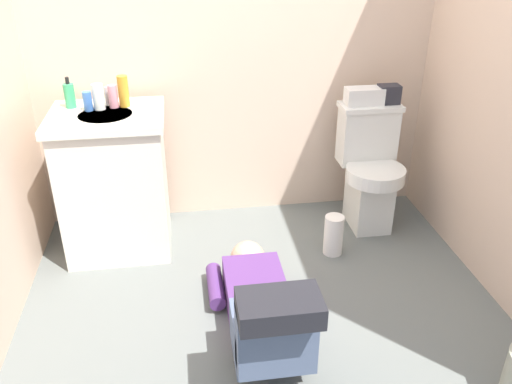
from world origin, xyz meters
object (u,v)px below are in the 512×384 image
object	(u,v)px
vanity_cabinet	(115,181)
paper_towel_roll	(333,235)
faucet	(107,96)
bottle_blue	(88,101)
person_plumber	(262,308)
toiletry_bag	(389,94)
bottle_pink	(113,96)
toilet	(369,169)
bottle_white	(98,97)
soap_dispenser	(70,95)
tissue_box	(364,96)
bottle_amber	(123,91)

from	to	relation	value
vanity_cabinet	paper_towel_roll	size ratio (longest dim) A/B	3.43
vanity_cabinet	faucet	bearing A→B (deg)	90.00
bottle_blue	person_plumber	bearing A→B (deg)	-50.67
toiletry_bag	bottle_pink	distance (m)	1.58
faucet	bottle_pink	distance (m)	0.06
toilet	vanity_cabinet	bearing A→B (deg)	-177.92
bottle_white	bottle_blue	bearing A→B (deg)	-165.03
paper_towel_roll	vanity_cabinet	bearing A→B (deg)	167.63
bottle_white	faucet	bearing A→B (deg)	64.02
vanity_cabinet	bottle_pink	world-z (taller)	bottle_pink
person_plumber	bottle_blue	size ratio (longest dim) A/B	10.43
faucet	person_plumber	xyz separation A→B (m)	(0.69, -1.04, -0.69)
soap_dispenser	person_plumber	bearing A→B (deg)	-49.18
faucet	paper_towel_roll	xyz separation A→B (m)	(1.21, -0.41, -0.75)
tissue_box	bottle_pink	bearing A→B (deg)	-177.79
vanity_cabinet	bottle_pink	bearing A→B (deg)	67.02
bottle_amber	vanity_cabinet	bearing A→B (deg)	-133.72
toiletry_bag	bottle_white	xyz separation A→B (m)	(-1.65, -0.08, 0.08)
toiletry_bag	paper_towel_roll	size ratio (longest dim) A/B	0.52
bottle_pink	paper_towel_roll	size ratio (longest dim) A/B	0.51
tissue_box	bottle_amber	size ratio (longest dim) A/B	1.31
tissue_box	person_plumber	bearing A→B (deg)	-126.47
toilet	person_plumber	xyz separation A→B (m)	(-0.82, -0.95, -0.19)
soap_dispenser	bottle_pink	world-z (taller)	soap_dispenser
person_plumber	tissue_box	size ratio (longest dim) A/B	4.84
toilet	soap_dispenser	size ratio (longest dim) A/B	4.52
bottle_white	bottle_amber	size ratio (longest dim) A/B	0.81
toilet	faucet	distance (m)	1.59
toiletry_bag	bottle_amber	bearing A→B (deg)	-178.26
vanity_cabinet	bottle_blue	distance (m)	0.46
toilet	person_plumber	distance (m)	1.27
faucet	person_plumber	world-z (taller)	faucet
toilet	bottle_amber	bearing A→B (deg)	178.20
person_plumber	tissue_box	xyz separation A→B (m)	(0.77, 1.04, 0.62)
bottle_pink	paper_towel_roll	distance (m)	1.44
person_plumber	bottle_blue	bearing A→B (deg)	129.33
faucet	bottle_amber	size ratio (longest dim) A/B	0.60
toiletry_bag	soap_dispenser	distance (m)	1.80
paper_towel_roll	toilet	bearing A→B (deg)	46.80
person_plumber	toiletry_bag	size ratio (longest dim) A/B	8.59
bottle_blue	bottle_amber	xyz separation A→B (m)	(0.19, 0.04, 0.03)
person_plumber	paper_towel_roll	world-z (taller)	person_plumber
bottle_blue	bottle_pink	xyz separation A→B (m)	(0.13, 0.04, 0.01)
bottle_white	bottle_amber	distance (m)	0.13
toilet	faucet	size ratio (longest dim) A/B	7.50
vanity_cabinet	person_plumber	world-z (taller)	vanity_cabinet
tissue_box	toiletry_bag	size ratio (longest dim) A/B	1.77
bottle_blue	bottle_white	xyz separation A→B (m)	(0.06, 0.01, 0.02)
toilet	bottle_amber	distance (m)	1.51
toilet	paper_towel_roll	xyz separation A→B (m)	(-0.30, -0.32, -0.25)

